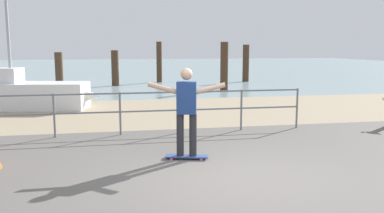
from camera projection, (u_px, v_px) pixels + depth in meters
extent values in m
cube|color=#605B56|center=(251.00, 201.00, 5.67)|extent=(24.00, 10.00, 0.04)
cube|color=tan|center=(171.00, 111.00, 13.43)|extent=(24.00, 6.00, 0.04)
cube|color=#849EA3|center=(131.00, 67.00, 40.62)|extent=(72.00, 50.00, 0.04)
cylinder|color=slate|center=(54.00, 116.00, 9.45)|extent=(0.05, 0.05, 1.05)
cylinder|color=slate|center=(120.00, 114.00, 9.74)|extent=(0.05, 0.05, 1.05)
cylinder|color=slate|center=(182.00, 112.00, 10.02)|extent=(0.05, 0.05, 1.05)
cylinder|color=slate|center=(241.00, 110.00, 10.30)|extent=(0.05, 0.05, 1.05)
cylinder|color=slate|center=(297.00, 109.00, 10.59)|extent=(0.05, 0.05, 1.05)
cylinder|color=slate|center=(120.00, 93.00, 9.66)|extent=(9.05, 0.04, 0.04)
cylinder|color=slate|center=(120.00, 112.00, 9.73)|extent=(9.05, 0.04, 0.04)
cube|color=silver|center=(21.00, 96.00, 13.85)|extent=(4.58, 2.16, 0.90)
cone|color=silver|center=(86.00, 96.00, 13.88)|extent=(1.22, 0.95, 0.77)
cylinder|color=#9EA0A5|center=(7.00, 19.00, 13.47)|extent=(0.10, 0.10, 4.21)
cube|color=silver|center=(2.00, 75.00, 13.74)|extent=(1.34, 1.10, 0.50)
cube|color=#334C8C|center=(187.00, 156.00, 7.71)|extent=(0.82, 0.39, 0.02)
cylinder|color=#E5598C|center=(202.00, 157.00, 7.77)|extent=(0.07, 0.04, 0.06)
cylinder|color=#E5598C|center=(201.00, 160.00, 7.62)|extent=(0.07, 0.04, 0.06)
cylinder|color=#E5598C|center=(172.00, 157.00, 7.81)|extent=(0.07, 0.04, 0.06)
cylinder|color=#E5598C|center=(171.00, 159.00, 7.65)|extent=(0.07, 0.04, 0.06)
cylinder|color=#26262B|center=(193.00, 135.00, 7.64)|extent=(0.14, 0.14, 0.80)
cylinder|color=#26262B|center=(180.00, 135.00, 7.65)|extent=(0.14, 0.14, 0.80)
cube|color=navy|center=(187.00, 98.00, 7.54)|extent=(0.40, 0.28, 0.60)
sphere|color=tan|center=(186.00, 74.00, 7.48)|extent=(0.22, 0.22, 0.22)
cylinder|color=tan|center=(211.00, 88.00, 7.49)|extent=(0.56, 0.23, 0.23)
cylinder|color=tan|center=(162.00, 88.00, 7.54)|extent=(0.56, 0.23, 0.23)
sphere|color=white|center=(384.00, 99.00, 10.88)|extent=(0.09, 0.09, 0.09)
cone|color=gold|center=(382.00, 99.00, 10.91)|extent=(0.05, 0.06, 0.02)
cylinder|color=#422D1E|center=(59.00, 72.00, 18.79)|extent=(0.35, 0.35, 1.85)
cylinder|color=#422D1E|center=(115.00, 68.00, 21.70)|extent=(0.38, 0.38, 1.90)
cylinder|color=#422D1E|center=(159.00, 62.00, 23.83)|extent=(0.32, 0.32, 2.38)
cylinder|color=#422D1E|center=(224.00, 66.00, 19.48)|extent=(0.37, 0.37, 2.32)
cylinder|color=#422D1E|center=(246.00, 63.00, 24.27)|extent=(0.38, 0.38, 2.21)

